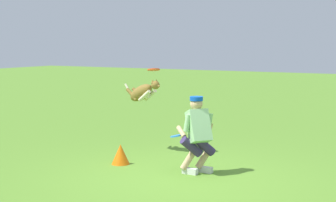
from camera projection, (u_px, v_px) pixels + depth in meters
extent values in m
plane|color=#588A2B|center=(179.00, 179.00, 8.64)|extent=(60.00, 60.00, 0.00)
cube|color=silver|center=(205.00, 170.00, 9.05)|extent=(0.26, 0.10, 0.10)
cylinder|color=tan|center=(204.00, 158.00, 9.08)|extent=(0.28, 0.31, 0.37)
cylinder|color=#382B59|center=(204.00, 146.00, 8.99)|extent=(0.37, 0.41, 0.37)
cube|color=silver|center=(190.00, 171.00, 8.95)|extent=(0.26, 0.10, 0.10)
cylinder|color=tan|center=(189.00, 159.00, 8.97)|extent=(0.28, 0.31, 0.37)
cylinder|color=#382B59|center=(191.00, 147.00, 8.90)|extent=(0.37, 0.41, 0.37)
cube|color=#93C78A|center=(199.00, 126.00, 8.88)|extent=(0.53, 0.52, 0.58)
cylinder|color=#93C78A|center=(209.00, 122.00, 8.96)|extent=(0.16, 0.16, 0.29)
cylinder|color=#93C78A|center=(187.00, 123.00, 8.82)|extent=(0.16, 0.16, 0.29)
cylinder|color=tan|center=(181.00, 132.00, 9.01)|extent=(0.28, 0.24, 0.19)
cylinder|color=tan|center=(209.00, 131.00, 9.03)|extent=(0.15, 0.16, 0.27)
sphere|color=tan|center=(196.00, 104.00, 8.93)|extent=(0.21, 0.21, 0.21)
cylinder|color=blue|center=(196.00, 99.00, 8.92)|extent=(0.22, 0.22, 0.07)
cylinder|color=blue|center=(194.00, 100.00, 9.02)|extent=(0.12, 0.12, 0.02)
ellipsoid|color=olive|center=(141.00, 93.00, 10.72)|extent=(0.72, 0.42, 0.52)
ellipsoid|color=beige|center=(147.00, 95.00, 10.60)|extent=(0.13, 0.19, 0.16)
sphere|color=olive|center=(155.00, 85.00, 10.41)|extent=(0.17, 0.17, 0.17)
cone|color=olive|center=(159.00, 86.00, 10.35)|extent=(0.11, 0.11, 0.09)
cone|color=olive|center=(153.00, 81.00, 10.38)|extent=(0.06, 0.06, 0.07)
cone|color=olive|center=(157.00, 81.00, 10.46)|extent=(0.06, 0.06, 0.07)
cylinder|color=beige|center=(144.00, 96.00, 10.54)|extent=(0.33, 0.15, 0.25)
cylinder|color=beige|center=(150.00, 95.00, 10.65)|extent=(0.33, 0.15, 0.25)
cylinder|color=olive|center=(132.00, 94.00, 10.79)|extent=(0.33, 0.15, 0.25)
cylinder|color=olive|center=(138.00, 94.00, 10.91)|extent=(0.33, 0.15, 0.25)
cylinder|color=beige|center=(128.00, 89.00, 10.98)|extent=(0.21, 0.09, 0.23)
cylinder|color=#F14917|center=(154.00, 70.00, 10.40)|extent=(0.34, 0.34, 0.07)
cylinder|color=#2E85E9|center=(178.00, 136.00, 9.13)|extent=(0.30, 0.30, 0.09)
cone|color=orange|center=(121.00, 154.00, 9.66)|extent=(0.33, 0.33, 0.37)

